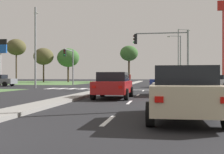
{
  "coord_description": "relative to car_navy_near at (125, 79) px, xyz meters",
  "views": [
    {
      "loc": [
        4.97,
        -4.62,
        1.28
      ],
      "look_at": [
        -0.1,
        26.32,
        1.23
      ],
      "focal_mm": 46.63,
      "sensor_mm": 36.0,
      "label": 1
    }
  ],
  "objects": [
    {
      "name": "lane_dash_second",
      "position": [
        5.92,
        -48.42,
        -0.77
      ],
      "size": [
        0.14,
        2.0,
        0.01
      ],
      "primitive_type": "cube",
      "color": "silver",
      "rests_on": "ground"
    },
    {
      "name": "car_white_third",
      "position": [
        13.9,
        -25.7,
        -0.02
      ],
      "size": [
        4.22,
        2.0,
        1.46
      ],
      "rotation": [
        0.0,
        0.0,
        1.57
      ],
      "color": "silver",
      "rests_on": "ground"
    },
    {
      "name": "car_red_eighth",
      "position": [
        4.71,
        -45.85,
        0.01
      ],
      "size": [
        2.05,
        4.2,
        1.53
      ],
      "color": "#A31919",
      "rests_on": "ground"
    },
    {
      "name": "edge_line_right",
      "position": [
        9.27,
        -46.1,
        -0.77
      ],
      "size": [
        0.14,
        24.0,
        0.01
      ],
      "primitive_type": "cube",
      "color": "silver",
      "rests_on": "ground"
    },
    {
      "name": "median_island_far",
      "position": [
        2.42,
        -3.1,
        -0.7
      ],
      "size": [
        1.2,
        36.0,
        0.14
      ],
      "primitive_type": "cube",
      "color": "gray",
      "rests_on": "ground"
    },
    {
      "name": "stop_bar_near",
      "position": [
        6.22,
        -35.1,
        -0.77
      ],
      "size": [
        6.4,
        0.5,
        0.01
      ],
      "primitive_type": "cube",
      "color": "silver",
      "rests_on": "ground"
    },
    {
      "name": "lane_dash_fourth",
      "position": [
        5.92,
        -36.42,
        -0.77
      ],
      "size": [
        0.14,
        2.0,
        0.01
      ],
      "primitive_type": "cube",
      "color": "silver",
      "rests_on": "ground"
    },
    {
      "name": "crosswalk_bar_fourth",
      "position": [
        -0.53,
        -33.3,
        -0.77
      ],
      "size": [
        0.7,
        2.8,
        0.01
      ],
      "primitive_type": "cube",
      "color": "silver",
      "rests_on": "ground"
    },
    {
      "name": "car_teal_second",
      "position": [
        0.09,
        -8.62,
        0.03
      ],
      "size": [
        2.03,
        4.34,
        1.58
      ],
      "rotation": [
        0.0,
        0.0,
        3.14
      ],
      "color": "#19565B",
      "rests_on": "ground"
    },
    {
      "name": "crosswalk_bar_second",
      "position": [
        -2.83,
        -33.3,
        -0.77
      ],
      "size": [
        0.7,
        2.8,
        0.01
      ],
      "primitive_type": "cube",
      "color": "silver",
      "rests_on": "ground"
    },
    {
      "name": "pedestrian_at_median",
      "position": [
        2.52,
        -14.39,
        0.37
      ],
      "size": [
        0.34,
        0.34,
        1.66
      ],
      "rotation": [
        0.0,
        0.0,
        4.94
      ],
      "color": "maroon",
      "rests_on": "median_island_far"
    },
    {
      "name": "ground_plane",
      "position": [
        2.42,
        -28.1,
        -0.77
      ],
      "size": [
        200.0,
        200.0,
        0.0
      ],
      "primitive_type": "plane",
      "color": "black"
    },
    {
      "name": "crosswalk_bar_near",
      "position": [
        -3.98,
        -33.3,
        -0.77
      ],
      "size": [
        0.7,
        2.8,
        0.01
      ],
      "primitive_type": "cube",
      "color": "silver",
      "rests_on": "ground"
    },
    {
      "name": "lane_dash_near",
      "position": [
        5.92,
        -54.42,
        -0.77
      ],
      "size": [
        0.14,
        2.0,
        0.01
      ],
      "primitive_type": "cube",
      "color": "silver",
      "rests_on": "ground"
    },
    {
      "name": "crosswalk_bar_sixth",
      "position": [
        1.77,
        -33.3,
        -0.77
      ],
      "size": [
        0.7,
        2.8,
        0.01
      ],
      "primitive_type": "cube",
      "color": "silver",
      "rests_on": "ground"
    },
    {
      "name": "crosswalk_bar_seventh",
      "position": [
        2.92,
        -33.3,
        -0.77
      ],
      "size": [
        0.7,
        2.8,
        0.01
      ],
      "primitive_type": "cube",
      "color": "silver",
      "rests_on": "ground"
    },
    {
      "name": "street_lamp_third",
      "position": [
        10.81,
        -10.54,
        4.01
      ],
      "size": [
        2.44,
        0.98,
        8.46
      ],
      "color": "gray",
      "rests_on": "ground"
    },
    {
      "name": "car_blue_seventh",
      "position": [
        8.5,
        -27.34,
        -0.01
      ],
      "size": [
        4.63,
        2.06,
        1.48
      ],
      "rotation": [
        0.0,
        0.0,
        -1.57
      ],
      "color": "navy",
      "rests_on": "ground"
    },
    {
      "name": "treeline_third",
      "position": [
        -13.37,
        1.64,
        4.83
      ],
      "size": [
        5.08,
        5.08,
        7.78
      ],
      "color": "#423323",
      "rests_on": "ground"
    },
    {
      "name": "crosswalk_bar_fifth",
      "position": [
        0.62,
        -33.3,
        -0.77
      ],
      "size": [
        0.7,
        2.8,
        0.01
      ],
      "primitive_type": "cube",
      "color": "silver",
      "rests_on": "ground"
    },
    {
      "name": "street_lamp_second",
      "position": [
        -6.26,
        -32.17,
        4.26
      ],
      "size": [
        1.14,
        2.14,
        8.97
      ],
      "color": "gray",
      "rests_on": "ground"
    },
    {
      "name": "car_navy_near",
      "position": [
        0.0,
        0.0,
        0.0
      ],
      "size": [
        2.07,
        4.48,
        1.5
      ],
      "rotation": [
        0.0,
        0.0,
        3.14
      ],
      "color": "#161E47",
      "rests_on": "ground"
    },
    {
      "name": "crosswalk_bar_third",
      "position": [
        -1.68,
        -33.3,
        -0.77
      ],
      "size": [
        0.7,
        2.8,
        0.01
      ],
      "primitive_type": "cube",
      "color": "silver",
      "rests_on": "ground"
    },
    {
      "name": "median_island_near",
      "position": [
        2.42,
        -47.1,
        -0.7
      ],
      "size": [
        1.2,
        22.0,
        0.14
      ],
      "primitive_type": "cube",
      "color": "gray",
      "rests_on": "ground"
    },
    {
      "name": "car_beige_fifth",
      "position": [
        8.09,
        -53.8,
        0.04
      ],
      "size": [
        2.09,
        4.6,
        1.58
      ],
      "color": "#BCAD8E",
      "rests_on": "ground"
    },
    {
      "name": "lane_dash_third",
      "position": [
        5.92,
        -42.42,
        -0.77
      ],
      "size": [
        0.14,
        2.0,
        0.01
      ],
      "primitive_type": "cube",
      "color": "silver",
      "rests_on": "ground"
    },
    {
      "name": "treeline_near",
      "position": [
        -25.57,
        0.46,
        7.32
      ],
      "size": [
        4.47,
        4.47,
        10.04
      ],
      "color": "#423323",
      "rests_on": "ground"
    },
    {
      "name": "traffic_signal_far_left",
      "position": [
        -5.18,
        -22.99,
        2.82
      ],
      "size": [
        0.32,
        4.09,
        5.24
      ],
      "color": "gray",
      "rests_on": "ground"
    },
    {
      "name": "treeline_fourth",
      "position": [
        0.82,
        0.44,
        5.52
      ],
      "size": [
        3.92,
        3.92,
        8.02
      ],
      "color": "#423323",
      "rests_on": "ground"
    },
    {
      "name": "fuel_price_totem",
      "position": [
        -13.02,
        -27.88,
        3.71
      ],
      "size": [
        1.8,
        0.24,
        6.12
      ],
      "color": "silver",
      "rests_on": "ground"
    },
    {
      "name": "traffic_signal_near_right",
      "position": [
        8.12,
        -34.7,
        3.17
      ],
      "size": [
        5.25,
        0.32,
        5.67
      ],
      "color": "gray",
      "rests_on": "ground"
    },
    {
      "name": "grass_verge_far_left",
      "position": [
        -23.08,
        -3.6,
        -0.77
      ],
      "size": [
        35.0,
        35.0,
        0.01
      ],
      "primitive_type": "cube",
      "color": "#476B38",
      "rests_on": "ground"
    },
    {
      "name": "treeline_second",
      "position": [
        -18.74,
        0.18,
        5.08
      ],
      "size": [
        4.54,
        4.54,
        7.81
      ],
      "color": "#423323",
      "rests_on": "ground"
    },
    {
      "name": "fastfood_pole_sign",
      "position": [
        17.65,
        -12.98,
        9.03
      ],
      "size": [
        1.8,
        0.4,
        13.67
      ],
      "color": "red",
      "rests_on": "ground"
    },
    {
      "name": "car_black_fourth",
      "position": [
        7.97,
        -42.65,
        0.04
      ],
      "size": [
        1.97,
        4.26,
        1.61
      ],
      "color": "black",
      "rests_on": "ground"
    },
    {
      "name": "street_lamp_fourth",
      "position": [
        11.22,
        -4.48,
        5.1
      ],
      "size": [
        2.49,
        1.05,
        10.58
      ],
      "color": "gray",
      "rests_on": "ground"
    }
  ]
}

